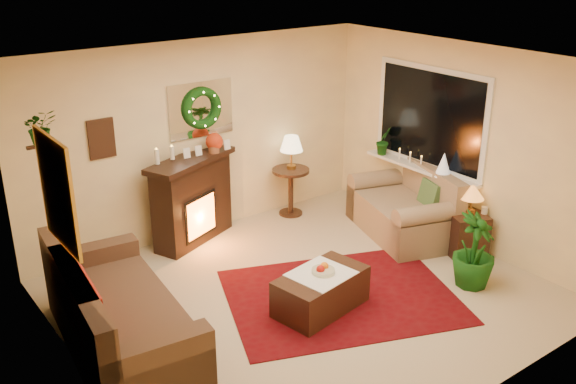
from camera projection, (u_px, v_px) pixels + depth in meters
floor at (307, 296)px, 7.23m from camera, size 5.00×5.00×0.00m
ceiling at (309, 65)px, 6.27m from camera, size 5.00×5.00×0.00m
wall_back at (202, 139)px, 8.42m from camera, size 5.00×5.00×0.00m
wall_front at (484, 271)px, 5.07m from camera, size 5.00×5.00×0.00m
wall_left at (74, 253)px, 5.36m from camera, size 4.50×4.50×0.00m
wall_right at (462, 146)px, 8.14m from camera, size 4.50×4.50×0.00m
area_rug at (341, 296)px, 7.20m from camera, size 3.01×2.65×0.01m
sofa at (121, 310)px, 6.16m from camera, size 1.22×2.33×0.96m
red_throw at (112, 301)px, 6.26m from camera, size 0.76×1.23×0.02m
fireplace at (192, 202)px, 8.38m from camera, size 1.24×0.80×1.09m
poinsettia at (214, 142)px, 8.31m from camera, size 0.23×0.23×0.23m
mantel_candle_a at (157, 157)px, 7.86m from camera, size 0.06×0.06×0.19m
mantel_candle_b at (172, 153)px, 8.00m from camera, size 0.06×0.06×0.17m
mantel_mirror at (201, 109)px, 8.26m from camera, size 0.92×0.02×0.72m
wreath at (202, 108)px, 8.23m from camera, size 0.55×0.11×0.55m
wall_art at (101, 139)px, 7.57m from camera, size 0.32×0.03×0.48m
gold_mirror at (57, 192)px, 5.43m from camera, size 0.03×0.84×1.00m
hanging_plant at (43, 143)px, 5.98m from camera, size 0.33×0.28×0.36m
loveseat at (402, 205)px, 8.62m from camera, size 1.37×1.81×0.93m
window_frame at (430, 118)px, 8.44m from camera, size 0.03×1.86×1.36m
window_glass at (429, 118)px, 8.44m from camera, size 0.02×1.70×1.22m
window_sill at (421, 168)px, 8.64m from camera, size 0.22×1.86×0.04m
mini_tree at (444, 165)px, 8.25m from camera, size 0.21×0.21×0.32m
sill_plant at (384, 141)px, 9.06m from camera, size 0.28×0.23×0.52m
side_table_round at (291, 193)px, 9.26m from camera, size 0.61×0.61×0.69m
lamp_cream at (291, 156)px, 9.09m from camera, size 0.32×0.32×0.50m
end_table_square at (466, 234)px, 8.10m from camera, size 0.59×0.59×0.55m
lamp_tiffany at (472, 199)px, 7.93m from camera, size 0.30×0.30×0.43m
coffee_table at (321, 292)px, 6.90m from camera, size 1.10×0.73×0.43m
fruit_bowl at (323, 272)px, 6.82m from camera, size 0.25×0.25×0.06m
floor_palm at (474, 250)px, 7.29m from camera, size 1.89×1.89×2.65m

